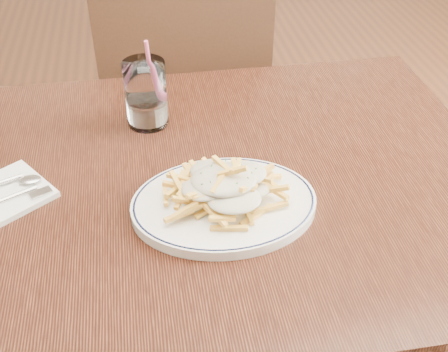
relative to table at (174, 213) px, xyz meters
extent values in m
cube|color=black|center=(0.00, 0.00, 0.06)|extent=(1.20, 0.80, 0.04)
cylinder|color=black|center=(0.55, 0.35, -0.32)|extent=(0.05, 0.05, 0.71)
cube|color=black|center=(0.08, 0.73, -0.21)|extent=(0.46, 0.46, 0.04)
cube|color=black|center=(0.08, 0.52, 0.05)|extent=(0.45, 0.06, 0.49)
cylinder|color=black|center=(0.26, 0.92, -0.45)|extent=(0.04, 0.04, 0.44)
cylinder|color=black|center=(-0.12, 0.91, -0.45)|extent=(0.04, 0.04, 0.44)
cylinder|color=black|center=(0.27, 0.54, -0.45)|extent=(0.04, 0.04, 0.44)
cylinder|color=black|center=(-0.11, 0.53, -0.45)|extent=(0.04, 0.04, 0.44)
torus|color=black|center=(0.08, -0.09, 0.09)|extent=(0.31, 0.31, 0.01)
ellipsoid|color=beige|center=(0.08, -0.09, 0.14)|extent=(0.16, 0.14, 0.02)
cylinder|color=white|center=(-0.03, 0.20, 0.15)|extent=(0.08, 0.08, 0.13)
cylinder|color=white|center=(-0.03, 0.20, 0.11)|extent=(0.07, 0.07, 0.05)
cylinder|color=#DD5485|center=(-0.02, 0.21, 0.17)|extent=(0.02, 0.05, 0.18)
camera|label=1|loc=(-0.04, -0.79, 0.70)|focal=45.00mm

